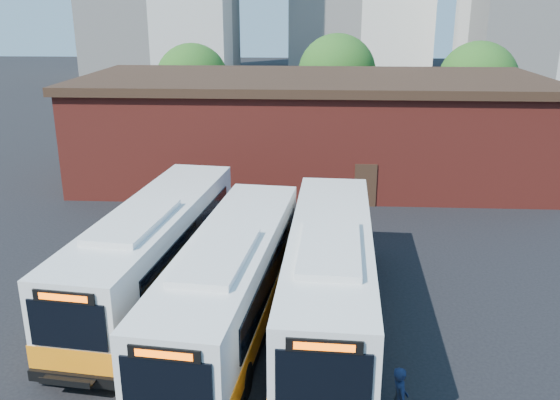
# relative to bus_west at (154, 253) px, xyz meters

# --- Properties ---
(ground) EXTENTS (220.00, 220.00, 0.00)m
(ground) POSITION_rel_bus_west_xyz_m (5.83, -3.19, -1.64)
(ground) COLOR black
(bus_west) EXTENTS (4.23, 13.46, 3.62)m
(bus_west) POSITION_rel_bus_west_xyz_m (0.00, 0.00, 0.00)
(bus_west) COLOR silver
(bus_west) RESTS_ON ground
(bus_midwest) EXTENTS (4.01, 13.12, 3.53)m
(bus_midwest) POSITION_rel_bus_west_xyz_m (3.29, -2.60, -0.04)
(bus_midwest) COLOR silver
(bus_midwest) RESTS_ON ground
(bus_mideast) EXTENTS (3.36, 13.46, 3.64)m
(bus_mideast) POSITION_rel_bus_west_xyz_m (6.60, -1.98, 0.01)
(bus_mideast) COLOR silver
(bus_mideast) RESTS_ON ground
(transit_worker) EXTENTS (0.53, 0.73, 1.87)m
(transit_worker) POSITION_rel_bus_west_xyz_m (8.29, -7.36, -0.71)
(transit_worker) COLOR #111A32
(transit_worker) RESTS_ON ground
(depot_building) EXTENTS (28.60, 12.60, 6.40)m
(depot_building) POSITION_rel_bus_west_xyz_m (5.83, 16.81, 1.62)
(depot_building) COLOR maroon
(depot_building) RESTS_ON ground
(tree_west) EXTENTS (6.00, 6.00, 7.65)m
(tree_west) POSITION_rel_bus_west_xyz_m (-4.17, 28.81, 3.00)
(tree_west) COLOR #382314
(tree_west) RESTS_ON ground
(tree_mid) EXTENTS (6.56, 6.56, 8.36)m
(tree_mid) POSITION_rel_bus_west_xyz_m (7.83, 30.81, 3.44)
(tree_mid) COLOR #382314
(tree_mid) RESTS_ON ground
(tree_east) EXTENTS (6.24, 6.24, 7.96)m
(tree_east) POSITION_rel_bus_west_xyz_m (18.83, 27.81, 3.19)
(tree_east) COLOR #382314
(tree_east) RESTS_ON ground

